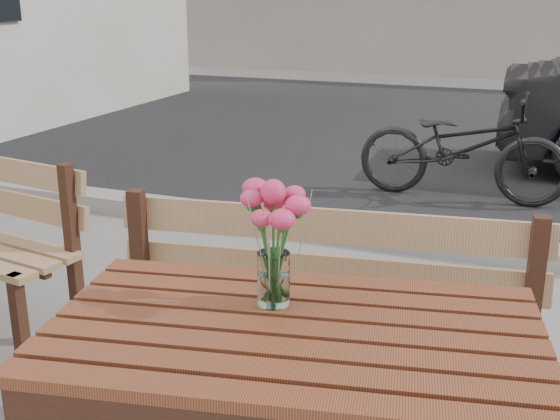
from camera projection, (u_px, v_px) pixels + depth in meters
street at (464, 172)px, 6.48m from camera, size 30.00×8.12×0.12m
main_table at (293, 371)px, 1.90m from camera, size 1.44×1.00×0.81m
main_bench at (321, 307)px, 2.48m from camera, size 1.62×0.70×0.97m
main_vase at (273, 228)px, 1.92m from camera, size 0.20×0.20×0.36m
bicycle at (462, 147)px, 5.64m from camera, size 1.67×0.61×0.87m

